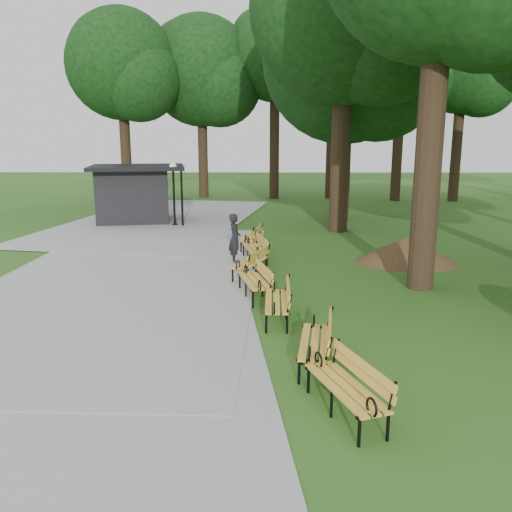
{
  "coord_description": "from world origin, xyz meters",
  "views": [
    {
      "loc": [
        0.05,
        -12.33,
        4.08
      ],
      "look_at": [
        -0.05,
        0.96,
        1.1
      ],
      "focal_mm": 37.63,
      "sensor_mm": 36.0,
      "label": 1
    }
  ],
  "objects_px": {
    "bench_6": "(251,237)",
    "bench_3": "(254,281)",
    "kiosk": "(133,194)",
    "lawn_tree_2": "(345,8)",
    "dirt_mound": "(406,250)",
    "person": "(235,238)",
    "bench_0": "(345,388)",
    "bench_5": "(254,249)",
    "bench_4": "(250,263)",
    "lamp_post": "(173,180)",
    "bench_1": "(315,342)",
    "bench_2": "(277,302)",
    "lawn_tree_4": "(346,59)"
  },
  "relations": [
    {
      "from": "bench_6",
      "to": "bench_3",
      "type": "bearing_deg",
      "value": 10.76
    },
    {
      "from": "bench_6",
      "to": "kiosk",
      "type": "bearing_deg",
      "value": -128.86
    },
    {
      "from": "bench_6",
      "to": "lawn_tree_2",
      "type": "relative_size",
      "value": 0.15
    },
    {
      "from": "dirt_mound",
      "to": "bench_3",
      "type": "bearing_deg",
      "value": -141.2
    },
    {
      "from": "person",
      "to": "dirt_mound",
      "type": "height_order",
      "value": "person"
    },
    {
      "from": "kiosk",
      "to": "bench_0",
      "type": "distance_m",
      "value": 19.94
    },
    {
      "from": "bench_6",
      "to": "lawn_tree_2",
      "type": "xyz_separation_m",
      "value": [
        3.73,
        3.82,
        8.66
      ]
    },
    {
      "from": "kiosk",
      "to": "bench_5",
      "type": "height_order",
      "value": "kiosk"
    },
    {
      "from": "person",
      "to": "bench_4",
      "type": "bearing_deg",
      "value": -174.82
    },
    {
      "from": "bench_6",
      "to": "bench_0",
      "type": "bearing_deg",
      "value": 16.58
    },
    {
      "from": "bench_4",
      "to": "bench_5",
      "type": "bearing_deg",
      "value": -162.32
    },
    {
      "from": "person",
      "to": "dirt_mound",
      "type": "relative_size",
      "value": 0.58
    },
    {
      "from": "lamp_post",
      "to": "bench_1",
      "type": "xyz_separation_m",
      "value": [
        4.95,
        -15.49,
        -1.67
      ]
    },
    {
      "from": "kiosk",
      "to": "bench_3",
      "type": "height_order",
      "value": "kiosk"
    },
    {
      "from": "lamp_post",
      "to": "bench_6",
      "type": "height_order",
      "value": "lamp_post"
    },
    {
      "from": "kiosk",
      "to": "lamp_post",
      "type": "bearing_deg",
      "value": -39.17
    },
    {
      "from": "person",
      "to": "kiosk",
      "type": "relative_size",
      "value": 0.38
    },
    {
      "from": "bench_2",
      "to": "lawn_tree_2",
      "type": "xyz_separation_m",
      "value": [
        3.03,
        11.7,
        8.66
      ]
    },
    {
      "from": "person",
      "to": "bench_0",
      "type": "relative_size",
      "value": 0.86
    },
    {
      "from": "bench_2",
      "to": "bench_0",
      "type": "bearing_deg",
      "value": 13.33
    },
    {
      "from": "bench_6",
      "to": "dirt_mound",
      "type": "bearing_deg",
      "value": 76.65
    },
    {
      "from": "bench_6",
      "to": "lawn_tree_2",
      "type": "bearing_deg",
      "value": 144.74
    },
    {
      "from": "bench_3",
      "to": "bench_6",
      "type": "relative_size",
      "value": 1.0
    },
    {
      "from": "bench_5",
      "to": "lawn_tree_4",
      "type": "relative_size",
      "value": 0.16
    },
    {
      "from": "person",
      "to": "lawn_tree_4",
      "type": "distance_m",
      "value": 12.45
    },
    {
      "from": "bench_4",
      "to": "bench_1",
      "type": "bearing_deg",
      "value": 31.93
    },
    {
      "from": "bench_1",
      "to": "lawn_tree_2",
      "type": "bearing_deg",
      "value": 178.41
    },
    {
      "from": "dirt_mound",
      "to": "bench_6",
      "type": "bearing_deg",
      "value": 157.58
    },
    {
      "from": "lawn_tree_4",
      "to": "kiosk",
      "type": "bearing_deg",
      "value": -176.44
    },
    {
      "from": "kiosk",
      "to": "bench_0",
      "type": "xyz_separation_m",
      "value": [
        7.38,
        -18.5,
        -0.92
      ]
    },
    {
      "from": "bench_2",
      "to": "bench_6",
      "type": "height_order",
      "value": "same"
    },
    {
      "from": "dirt_mound",
      "to": "bench_6",
      "type": "distance_m",
      "value": 5.57
    },
    {
      "from": "dirt_mound",
      "to": "lawn_tree_4",
      "type": "distance_m",
      "value": 11.66
    },
    {
      "from": "bench_2",
      "to": "bench_3",
      "type": "xyz_separation_m",
      "value": [
        -0.52,
        1.76,
        0.0
      ]
    },
    {
      "from": "bench_2",
      "to": "person",
      "type": "bearing_deg",
      "value": -166.69
    },
    {
      "from": "lamp_post",
      "to": "bench_3",
      "type": "distance_m",
      "value": 12.06
    },
    {
      "from": "bench_3",
      "to": "lawn_tree_2",
      "type": "distance_m",
      "value": 13.65
    },
    {
      "from": "person",
      "to": "bench_2",
      "type": "distance_m",
      "value": 5.79
    },
    {
      "from": "kiosk",
      "to": "lawn_tree_4",
      "type": "distance_m",
      "value": 11.91
    },
    {
      "from": "bench_3",
      "to": "kiosk",
      "type": "bearing_deg",
      "value": -167.73
    },
    {
      "from": "person",
      "to": "kiosk",
      "type": "height_order",
      "value": "kiosk"
    },
    {
      "from": "bench_2",
      "to": "bench_4",
      "type": "bearing_deg",
      "value": -168.9
    },
    {
      "from": "kiosk",
      "to": "bench_1",
      "type": "distance_m",
      "value": 18.18
    },
    {
      "from": "bench_1",
      "to": "bench_4",
      "type": "xyz_separation_m",
      "value": [
        -1.27,
        6.22,
        0.0
      ]
    },
    {
      "from": "bench_4",
      "to": "bench_5",
      "type": "xyz_separation_m",
      "value": [
        0.09,
        1.98,
        0.0
      ]
    },
    {
      "from": "bench_5",
      "to": "bench_1",
      "type": "bearing_deg",
      "value": -3.39
    },
    {
      "from": "bench_1",
      "to": "lawn_tree_2",
      "type": "relative_size",
      "value": 0.15
    },
    {
      "from": "lamp_post",
      "to": "bench_2",
      "type": "distance_m",
      "value": 13.88
    },
    {
      "from": "bench_1",
      "to": "bench_2",
      "type": "bearing_deg",
      "value": -157.55
    },
    {
      "from": "kiosk",
      "to": "bench_2",
      "type": "distance_m",
      "value": 15.72
    }
  ]
}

